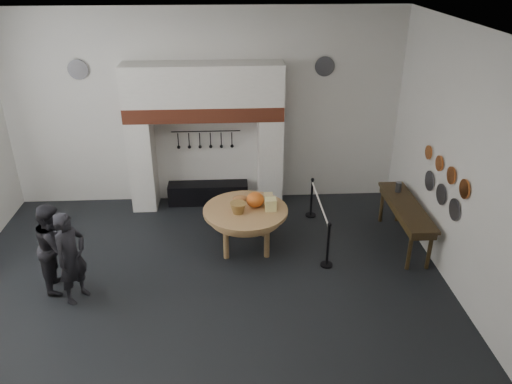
{
  "coord_description": "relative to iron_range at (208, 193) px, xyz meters",
  "views": [
    {
      "loc": [
        0.54,
        -7.1,
        5.61
      ],
      "look_at": [
        1.03,
        1.49,
        1.35
      ],
      "focal_mm": 35.0,
      "sensor_mm": 36.0,
      "label": 1
    }
  ],
  "objects": [
    {
      "name": "floor",
      "position": [
        0.0,
        -3.72,
        -0.25
      ],
      "size": [
        9.0,
        8.0,
        0.02
      ],
      "primitive_type": "cube",
      "color": "black",
      "rests_on": "ground"
    },
    {
      "name": "ceiling",
      "position": [
        0.0,
        -3.72,
        4.25
      ],
      "size": [
        9.0,
        8.0,
        0.02
      ],
      "primitive_type": "cube",
      "color": "silver",
      "rests_on": "wall_back"
    },
    {
      "name": "wall_back",
      "position": [
        0.0,
        0.28,
        2.0
      ],
      "size": [
        9.0,
        0.02,
        4.5
      ],
      "primitive_type": "cube",
      "color": "silver",
      "rests_on": "floor"
    },
    {
      "name": "wall_right",
      "position": [
        4.5,
        -3.72,
        2.0
      ],
      "size": [
        0.02,
        8.0,
        4.5
      ],
      "primitive_type": "cube",
      "color": "silver",
      "rests_on": "floor"
    },
    {
      "name": "chimney_pier_left",
      "position": [
        -1.48,
        -0.07,
        0.82
      ],
      "size": [
        0.55,
        0.7,
        2.15
      ],
      "primitive_type": "cube",
      "color": "silver",
      "rests_on": "floor"
    },
    {
      "name": "chimney_pier_right",
      "position": [
        1.48,
        -0.07,
        0.82
      ],
      "size": [
        0.55,
        0.7,
        2.15
      ],
      "primitive_type": "cube",
      "color": "silver",
      "rests_on": "floor"
    },
    {
      "name": "hearth_brick_band",
      "position": [
        0.0,
        -0.07,
        2.06
      ],
      "size": [
        3.5,
        0.72,
        0.32
      ],
      "primitive_type": "cube",
      "color": "#9E442B",
      "rests_on": "chimney_pier_left"
    },
    {
      "name": "chimney_hood",
      "position": [
        0.0,
        -0.07,
        2.67
      ],
      "size": [
        3.5,
        0.7,
        0.9
      ],
      "primitive_type": "cube",
      "color": "silver",
      "rests_on": "hearth_brick_band"
    },
    {
      "name": "iron_range",
      "position": [
        0.0,
        0.0,
        0.0
      ],
      "size": [
        1.9,
        0.45,
        0.5
      ],
      "primitive_type": "cube",
      "color": "black",
      "rests_on": "floor"
    },
    {
      "name": "utensil_rail",
      "position": [
        0.0,
        0.2,
        1.5
      ],
      "size": [
        1.6,
        0.02,
        0.02
      ],
      "primitive_type": "cylinder",
      "rotation": [
        0.0,
        1.57,
        0.0
      ],
      "color": "black",
      "rests_on": "wall_back"
    },
    {
      "name": "work_table",
      "position": [
        0.83,
        -2.03,
        0.59
      ],
      "size": [
        2.11,
        2.11,
        0.07
      ],
      "primitive_type": "cylinder",
      "rotation": [
        0.0,
        0.0,
        -0.28
      ],
      "color": "tan",
      "rests_on": "floor"
    },
    {
      "name": "pumpkin",
      "position": [
        1.03,
        -1.93,
        0.78
      ],
      "size": [
        0.36,
        0.36,
        0.31
      ],
      "primitive_type": "ellipsoid",
      "color": "orange",
      "rests_on": "work_table"
    },
    {
      "name": "cheese_block_big",
      "position": [
        1.33,
        -2.08,
        0.74
      ],
      "size": [
        0.22,
        0.22,
        0.24
      ],
      "primitive_type": "cube",
      "color": "#EADF8C",
      "rests_on": "work_table"
    },
    {
      "name": "cheese_block_small",
      "position": [
        1.31,
        -1.78,
        0.72
      ],
      "size": [
        0.18,
        0.18,
        0.2
      ],
      "primitive_type": "cube",
      "color": "#D2BC7E",
      "rests_on": "work_table"
    },
    {
      "name": "wicker_basket",
      "position": [
        0.68,
        -2.18,
        0.73
      ],
      "size": [
        0.4,
        0.4,
        0.22
      ],
      "primitive_type": "cone",
      "rotation": [
        3.14,
        0.0,
        -0.28
      ],
      "color": "olive",
      "rests_on": "work_table"
    },
    {
      "name": "bread_loaf",
      "position": [
        0.73,
        -1.68,
        0.69
      ],
      "size": [
        0.31,
        0.18,
        0.13
      ],
      "primitive_type": "ellipsoid",
      "color": "#AB613C",
      "rests_on": "work_table"
    },
    {
      "name": "visitor_near",
      "position": [
        -2.2,
        -3.54,
        0.6
      ],
      "size": [
        0.66,
        0.74,
        1.69
      ],
      "primitive_type": "imported",
      "rotation": [
        0.0,
        0.0,
        1.03
      ],
      "color": "black",
      "rests_on": "floor"
    },
    {
      "name": "visitor_far",
      "position": [
        -2.6,
        -3.14,
        0.58
      ],
      "size": [
        0.69,
        0.85,
        1.66
      ],
      "primitive_type": "imported",
      "rotation": [
        0.0,
        0.0,
        1.65
      ],
      "color": "black",
      "rests_on": "floor"
    },
    {
      "name": "side_table",
      "position": [
        4.1,
        -2.08,
        0.62
      ],
      "size": [
        0.55,
        2.2,
        0.06
      ],
      "primitive_type": "cube",
      "color": "#3A2B15",
      "rests_on": "floor"
    },
    {
      "name": "pewter_jug",
      "position": [
        4.1,
        -1.48,
        0.76
      ],
      "size": [
        0.12,
        0.12,
        0.22
      ],
      "primitive_type": "cylinder",
      "color": "#49494E",
      "rests_on": "side_table"
    },
    {
      "name": "copper_pan_a",
      "position": [
        4.46,
        -3.52,
        1.7
      ],
      "size": [
        0.03,
        0.34,
        0.34
      ],
      "primitive_type": "cylinder",
      "rotation": [
        0.0,
        1.57,
        0.0
      ],
      "color": "#C6662D",
      "rests_on": "wall_right"
    },
    {
      "name": "copper_pan_b",
      "position": [
        4.46,
        -2.97,
        1.7
      ],
      "size": [
        0.03,
        0.32,
        0.32
      ],
      "primitive_type": "cylinder",
      "rotation": [
        0.0,
        1.57,
        0.0
      ],
      "color": "#C6662D",
      "rests_on": "wall_right"
    },
    {
      "name": "copper_pan_c",
      "position": [
        4.46,
        -2.42,
        1.7
      ],
      "size": [
        0.03,
        0.3,
        0.3
      ],
      "primitive_type": "cylinder",
      "rotation": [
        0.0,
        1.57,
        0.0
      ],
      "color": "#C6662D",
      "rests_on": "wall_right"
    },
    {
      "name": "copper_pan_d",
      "position": [
        4.46,
        -1.87,
        1.7
      ],
      "size": [
        0.03,
        0.28,
        0.28
      ],
      "primitive_type": "cylinder",
      "rotation": [
        0.0,
        1.57,
        0.0
      ],
      "color": "#C6662D",
      "rests_on": "wall_right"
    },
    {
      "name": "pewter_plate_left",
      "position": [
        4.46,
        -3.32,
        1.2
      ],
      "size": [
        0.03,
        0.4,
        0.4
      ],
      "primitive_type": "cylinder",
      "rotation": [
        0.0,
        1.57,
        0.0
      ],
      "color": "#4C4C51",
      "rests_on": "wall_right"
    },
    {
      "name": "pewter_plate_mid",
      "position": [
        4.46,
        -2.72,
        1.2
      ],
      "size": [
        0.03,
        0.4,
        0.4
      ],
      "primitive_type": "cylinder",
      "rotation": [
        0.0,
        1.57,
        0.0
      ],
      "color": "#4C4C51",
      "rests_on": "wall_right"
    },
    {
      "name": "pewter_plate_right",
      "position": [
        4.46,
        -2.12,
        1.2
      ],
      "size": [
        0.03,
        0.4,
        0.4
      ],
      "primitive_type": "cylinder",
      "rotation": [
        0.0,
        1.57,
        0.0
      ],
      "color": "#4C4C51",
      "rests_on": "wall_right"
    },
    {
      "name": "pewter_plate_back_left",
      "position": [
        -2.7,
        0.24,
        2.95
      ],
      "size": [
        0.44,
        0.03,
        0.44
      ],
      "primitive_type": "cylinder",
      "rotation": [
        1.57,
        0.0,
        0.0
      ],
      "color": "#4C4C51",
      "rests_on": "wall_back"
    },
    {
      "name": "pewter_plate_back_right",
      "position": [
        2.7,
        0.24,
        2.95
      ],
      "size": [
        0.44,
        0.03,
        0.44
      ],
      "primitive_type": "cylinder",
      "rotation": [
        1.57,
        0.0,
        0.0
      ],
      "color": "#4C4C51",
      "rests_on": "wall_back"
    },
    {
      "name": "barrier_post_near",
      "position": [
        2.38,
        -2.81,
        0.2
      ],
      "size": [
        0.05,
        0.05,
        0.9
      ],
      "primitive_type": "cylinder",
      "color": "black",
      "rests_on": "floor"
    },
    {
      "name": "barrier_post_far",
      "position": [
        2.38,
        -0.81,
        0.2
      ],
      "size": [
        0.05,
        0.05,
        0.9
      ],
      "primitive_type": "cylinder",
      "color": "black",
      "rests_on": "floor"
    },
    {
      "name": "barrier_rope",
      "position": [
        2.38,
        -1.81,
        0.6
      ],
      "size": [
        0.04,
        2.0,
        0.04
      ],
      "primitive_type": "cylinder",
      "rotation": [
        1.57,
        0.0,
        0.0
      ],
      "color": "silver",
      "rests_on": "barrier_post_near"
    }
  ]
}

